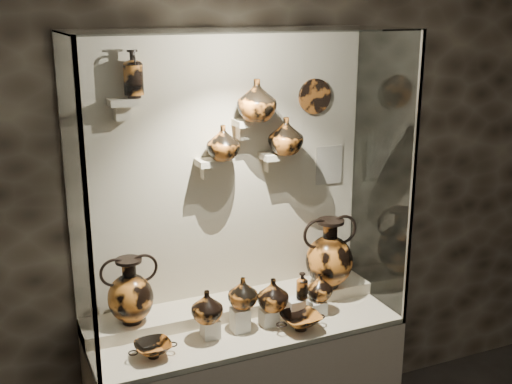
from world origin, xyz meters
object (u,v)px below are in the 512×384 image
amphora_left (130,290)px  ovoid_vase_a (223,142)px  jug_e (320,287)px  amphora_right (329,253)px  jug_b (243,292)px  jug_a (207,306)px  kylix_left (153,348)px  kylix_right (301,320)px  ovoid_vase_c (286,136)px  lekythos_tall (133,71)px  jug_c (273,294)px  ovoid_vase_b (257,100)px  lekythos_small (302,284)px

amphora_left → ovoid_vase_a: ovoid_vase_a is taller
jug_e → amphora_right: bearing=22.7°
jug_b → jug_e: (0.47, 0.01, -0.06)m
jug_a → kylix_left: 0.34m
kylix_left → ovoid_vase_a: size_ratio=1.26×
kylix_right → ovoid_vase_c: bearing=63.1°
lekythos_tall → ovoid_vase_a: lekythos_tall is taller
jug_c → ovoid_vase_c: ovoid_vase_c is taller
kylix_left → amphora_right: bearing=34.0°
amphora_right → jug_e: (-0.15, -0.16, -0.12)m
jug_c → jug_a: bearing=172.1°
amphora_right → ovoid_vase_b: bearing=-179.0°
jug_b → ovoid_vase_c: (0.36, 0.23, 0.78)m
kylix_left → jug_e: bearing=27.0°
jug_b → ovoid_vase_a: bearing=101.2°
kylix_right → jug_e: bearing=21.3°
lekythos_tall → ovoid_vase_b: bearing=3.1°
kylix_right → ovoid_vase_a: ovoid_vase_a is taller
lekythos_tall → amphora_right: bearing=1.8°
amphora_right → ovoid_vase_c: 0.76m
kylix_left → ovoid_vase_c: 1.33m
jug_a → lekythos_tall: bearing=140.6°
jug_b → jug_c: (0.17, -0.02, -0.03)m
jug_b → ovoid_vase_c: size_ratio=0.82×
jug_b → jug_e: size_ratio=1.10×
jug_a → lekythos_small: size_ratio=0.98×
amphora_left → jug_c: bearing=-3.2°
ovoid_vase_a → kylix_right: bearing=-65.2°
kylix_right → ovoid_vase_b: size_ratio=1.23×
kylix_left → ovoid_vase_a: ovoid_vase_a is taller
lekythos_small → ovoid_vase_c: size_ratio=0.86×
jug_e → ovoid_vase_a: size_ratio=0.82×
jug_c → lekythos_tall: lekythos_tall is taller
amphora_right → kylix_right: (-0.34, -0.30, -0.23)m
jug_a → kylix_right: bearing=-1.6°
kylix_left → lekythos_tall: size_ratio=0.88×
jug_c → kylix_left: bearing=177.0°
jug_e → kylix_left: (-0.99, -0.09, -0.11)m
jug_a → ovoid_vase_c: ovoid_vase_c is taller
amphora_left → kylix_left: (0.04, -0.27, -0.20)m
lekythos_tall → ovoid_vase_a: (0.45, -0.04, -0.39)m
amphora_right → kylix_left: (-1.14, -0.25, -0.23)m
jug_e → lekythos_small: size_ratio=0.87×
jug_a → ovoid_vase_b: 1.11m
lekythos_small → ovoid_vase_c: 0.82m
kylix_right → lekythos_small: bearing=45.6°
jug_a → jug_e: bearing=13.5°
kylix_left → ovoid_vase_c: ovoid_vase_c is taller
amphora_left → ovoid_vase_c: (0.92, 0.05, 0.74)m
amphora_right → kylix_right: 0.50m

